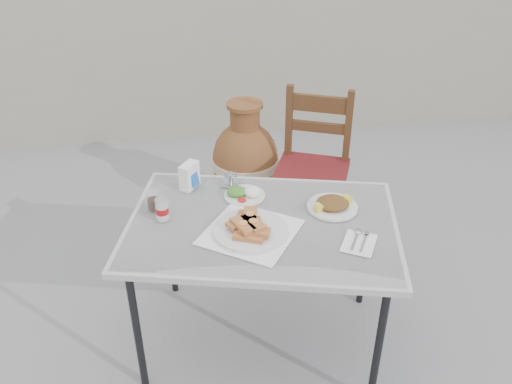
{
  "coord_description": "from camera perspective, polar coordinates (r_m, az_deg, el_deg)",
  "views": [
    {
      "loc": [
        -0.15,
        -1.87,
        2.03
      ],
      "look_at": [
        0.14,
        0.06,
        0.83
      ],
      "focal_mm": 38.0,
      "sensor_mm": 36.0,
      "label": 1
    }
  ],
  "objects": [
    {
      "name": "salad_chopped_plate",
      "position": [
        2.43,
        8.06,
        -1.32
      ],
      "size": [
        0.23,
        0.23,
        0.05
      ],
      "color": "silver",
      "rests_on": "cafe_table"
    },
    {
      "name": "chair",
      "position": [
        3.21,
        5.97,
        2.54
      ],
      "size": [
        0.54,
        0.54,
        0.93
      ],
      "rotation": [
        0.0,
        0.0,
        -0.39
      ],
      "color": "#3D1D10",
      "rests_on": "ground"
    },
    {
      "name": "condiment_caddy",
      "position": [
        2.58,
        -2.68,
        1.2
      ],
      "size": [
        0.11,
        0.1,
        0.06
      ],
      "rotation": [
        0.0,
        0.0,
        -0.42
      ],
      "color": "#B3B3BA",
      "rests_on": "cafe_table"
    },
    {
      "name": "terracotta_urn",
      "position": [
        3.52,
        -1.13,
        3.17
      ],
      "size": [
        0.44,
        0.44,
        0.76
      ],
      "color": "brown",
      "rests_on": "ground"
    },
    {
      "name": "back_wall",
      "position": [
        4.6,
        -6.2,
        13.26
      ],
      "size": [
        6.0,
        0.25,
        1.2
      ],
      "primitive_type": "cube",
      "color": "gray",
      "rests_on": "ground"
    },
    {
      "name": "cola_glass",
      "position": [
        2.43,
        -10.77,
        -1.01
      ],
      "size": [
        0.06,
        0.06,
        0.08
      ],
      "color": "white",
      "rests_on": "cafe_table"
    },
    {
      "name": "salad_rice_plate",
      "position": [
        2.49,
        -1.28,
        -0.14
      ],
      "size": [
        0.19,
        0.19,
        0.05
      ],
      "color": "silver",
      "rests_on": "cafe_table"
    },
    {
      "name": "ground",
      "position": [
        2.76,
        -2.69,
        -15.7
      ],
      "size": [
        80.0,
        80.0,
        0.0
      ],
      "primitive_type": "plane",
      "color": "slate",
      "rests_on": "ground"
    },
    {
      "name": "cutlery_napkin",
      "position": [
        2.25,
        10.8,
        -5.08
      ],
      "size": [
        0.19,
        0.2,
        0.01
      ],
      "rotation": [
        0.0,
        0.0,
        -0.5
      ],
      "color": "white",
      "rests_on": "cafe_table"
    },
    {
      "name": "soda_can",
      "position": [
        2.35,
        -9.85,
        -1.8
      ],
      "size": [
        0.06,
        0.06,
        0.1
      ],
      "color": "silver",
      "rests_on": "cafe_table"
    },
    {
      "name": "napkin_holder",
      "position": [
        2.56,
        -7.02,
        1.7
      ],
      "size": [
        0.1,
        0.12,
        0.12
      ],
      "rotation": [
        0.0,
        0.0,
        -0.61
      ],
      "color": "white",
      "rests_on": "cafe_table"
    },
    {
      "name": "cafe_table",
      "position": [
        2.35,
        0.66,
        -4.17
      ],
      "size": [
        1.31,
        1.03,
        0.7
      ],
      "rotation": [
        0.0,
        0.0,
        -0.23
      ],
      "color": "black",
      "rests_on": "ground"
    },
    {
      "name": "pide_plate",
      "position": [
        2.24,
        -0.58,
        -3.59
      ],
      "size": [
        0.49,
        0.49,
        0.07
      ],
      "rotation": [
        0.0,
        0.0,
        -0.59
      ],
      "color": "white",
      "rests_on": "cafe_table"
    }
  ]
}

